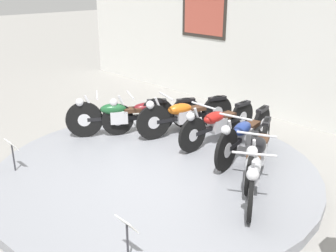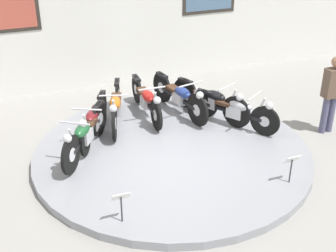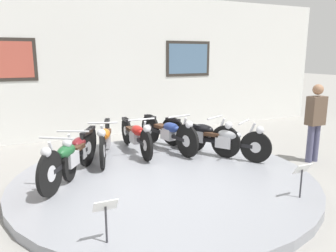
% 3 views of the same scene
% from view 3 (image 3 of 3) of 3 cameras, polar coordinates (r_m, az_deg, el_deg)
% --- Properties ---
extents(ground_plane, '(60.00, 60.00, 0.00)m').
position_cam_3_polar(ground_plane, '(5.71, -0.64, -9.81)').
color(ground_plane, gray).
extents(display_platform, '(5.03, 5.03, 0.14)m').
position_cam_3_polar(display_platform, '(5.69, -0.64, -9.13)').
color(display_platform, gray).
rests_on(display_platform, ground_plane).
extents(back_wall, '(14.00, 0.22, 3.72)m').
position_cam_3_polar(back_wall, '(8.95, -10.74, 10.19)').
color(back_wall, silver).
rests_on(back_wall, ground_plane).
extents(motorcycle_green, '(1.16, 1.72, 0.81)m').
position_cam_3_polar(motorcycle_green, '(5.55, -16.79, -5.07)').
color(motorcycle_green, black).
rests_on(motorcycle_green, display_platform).
extents(motorcycle_maroon, '(0.91, 1.78, 0.78)m').
position_cam_3_polar(motorcycle_maroon, '(6.10, -14.95, -3.67)').
color(motorcycle_maroon, black).
rests_on(motorcycle_maroon, display_platform).
extents(motorcycle_orange, '(0.72, 1.93, 0.80)m').
position_cam_3_polar(motorcycle_orange, '(6.56, -10.91, -2.18)').
color(motorcycle_orange, black).
rests_on(motorcycle_orange, display_platform).
extents(motorcycle_red, '(0.54, 1.97, 0.78)m').
position_cam_3_polar(motorcycle_red, '(6.87, -5.60, -1.51)').
color(motorcycle_red, black).
rests_on(motorcycle_red, display_platform).
extents(motorcycle_blue, '(0.58, 1.99, 0.81)m').
position_cam_3_polar(motorcycle_blue, '(6.99, 0.06, -1.03)').
color(motorcycle_blue, black).
rests_on(motorcycle_blue, display_platform).
extents(motorcycle_black, '(0.91, 1.83, 0.80)m').
position_cam_3_polar(motorcycle_black, '(6.90, 5.44, -1.34)').
color(motorcycle_black, black).
rests_on(motorcycle_black, display_platform).
extents(motorcycle_silver, '(1.12, 1.66, 0.78)m').
position_cam_3_polar(motorcycle_silver, '(6.60, 9.85, -2.27)').
color(motorcycle_silver, black).
rests_on(motorcycle_silver, display_platform).
extents(info_placard_front_left, '(0.26, 0.11, 0.51)m').
position_cam_3_polar(info_placard_front_left, '(3.67, -10.80, -14.41)').
color(info_placard_front_left, '#333338').
rests_on(info_placard_front_left, display_platform).
extents(info_placard_front_centre, '(0.26, 0.11, 0.51)m').
position_cam_3_polar(info_placard_front_centre, '(5.04, 22.29, -7.63)').
color(info_placard_front_centre, '#333338').
rests_on(info_placard_front_centre, display_platform).
extents(visitor_standing, '(0.36, 0.22, 1.59)m').
position_cam_3_polar(visitor_standing, '(7.21, 24.26, 1.12)').
color(visitor_standing, '#4C4C6B').
rests_on(visitor_standing, ground_plane).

